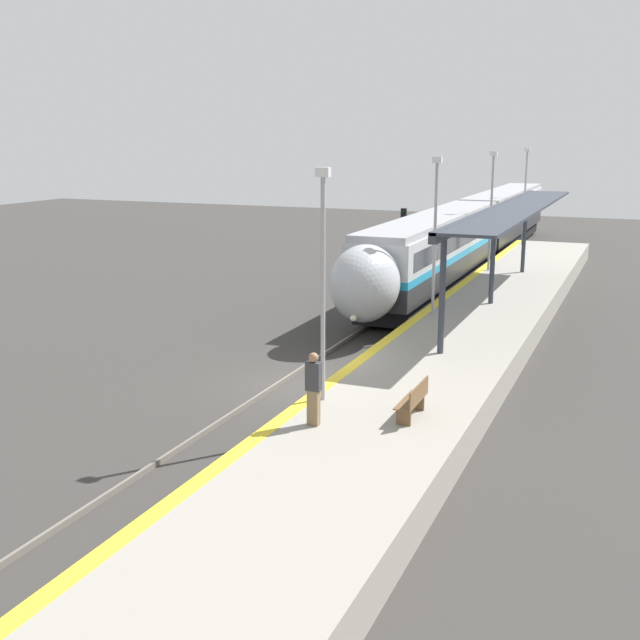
{
  "coord_description": "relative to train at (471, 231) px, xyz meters",
  "views": [
    {
      "loc": [
        9.92,
        -22.5,
        7.85
      ],
      "look_at": [
        0.58,
        0.03,
        2.22
      ],
      "focal_mm": 45.0,
      "sensor_mm": 36.0,
      "label": 1
    }
  ],
  "objects": [
    {
      "name": "rail_left",
      "position": [
        -0.72,
        -24.9,
        -2.22
      ],
      "size": [
        0.08,
        90.0,
        0.15
      ],
      "primitive_type": "cube",
      "color": "slate",
      "rests_on": "ground_plane"
    },
    {
      "name": "ground_plane",
      "position": [
        0.0,
        -24.9,
        -2.29
      ],
      "size": [
        120.0,
        120.0,
        0.0
      ],
      "primitive_type": "plane",
      "color": "#383533"
    },
    {
      "name": "railway_signal",
      "position": [
        -2.15,
        -6.88,
        0.25
      ],
      "size": [
        0.28,
        0.28,
        4.13
      ],
      "color": "#59595E",
      "rests_on": "ground_plane"
    },
    {
      "name": "lamppost_near",
      "position": [
        2.22,
        -28.63,
        2.14
      ],
      "size": [
        0.36,
        0.2,
        6.08
      ],
      "color": "#9E9EA3",
      "rests_on": "platform_right"
    },
    {
      "name": "rail_right",
      "position": [
        0.72,
        -24.9,
        -2.22
      ],
      "size": [
        0.08,
        90.0,
        0.15
      ],
      "primitive_type": "cube",
      "color": "slate",
      "rests_on": "ground_plane"
    },
    {
      "name": "lamppost_farthest",
      "position": [
        2.22,
        5.44,
        2.14
      ],
      "size": [
        0.36,
        0.2,
        6.08
      ],
      "color": "#9E9EA3",
      "rests_on": "platform_right"
    },
    {
      "name": "lamppost_mid",
      "position": [
        2.22,
        -17.27,
        2.14
      ],
      "size": [
        0.36,
        0.2,
        6.08
      ],
      "color": "#9E9EA3",
      "rests_on": "platform_right"
    },
    {
      "name": "train",
      "position": [
        0.0,
        0.0,
        0.0
      ],
      "size": [
        2.76,
        41.27,
        4.01
      ],
      "color": "black",
      "rests_on": "ground_plane"
    },
    {
      "name": "station_canopy",
      "position": [
        4.53,
        -14.36,
        2.52
      ],
      "size": [
        2.02,
        20.02,
        4.06
      ],
      "color": "#333842",
      "rests_on": "platform_right"
    },
    {
      "name": "platform_bench",
      "position": [
        4.85,
        -29.07,
        -0.82
      ],
      "size": [
        0.44,
        1.61,
        0.89
      ],
      "color": "brown",
      "rests_on": "platform_right"
    },
    {
      "name": "person_waiting",
      "position": [
        2.74,
        -30.5,
        -0.34
      ],
      "size": [
        0.36,
        0.24,
        1.82
      ],
      "color": "#7F6647",
      "rests_on": "platform_right"
    },
    {
      "name": "platform_right",
      "position": [
        3.94,
        -24.9,
        -1.79
      ],
      "size": [
        4.59,
        64.0,
        1.0
      ],
      "color": "gray",
      "rests_on": "ground_plane"
    },
    {
      "name": "lamppost_far",
      "position": [
        2.22,
        -5.91,
        2.14
      ],
      "size": [
        0.36,
        0.2,
        6.08
      ],
      "color": "#9E9EA3",
      "rests_on": "platform_right"
    }
  ]
}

